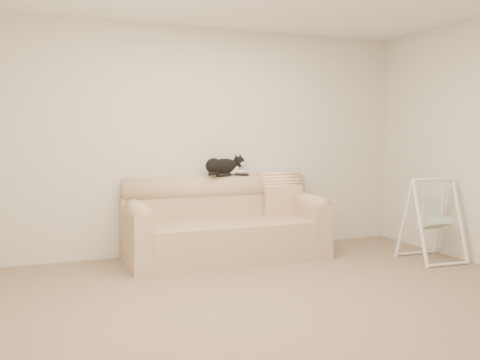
{
  "coord_description": "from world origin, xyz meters",
  "views": [
    {
      "loc": [
        -1.88,
        -3.97,
        1.39
      ],
      "look_at": [
        0.14,
        1.27,
        0.9
      ],
      "focal_mm": 40.0,
      "sensor_mm": 36.0,
      "label": 1
    }
  ],
  "objects_px": {
    "remote_a": "(223,175)",
    "baby_swing": "(432,219)",
    "remote_b": "(241,174)",
    "tuxedo_cat": "(224,166)",
    "sofa": "(224,226)"
  },
  "relations": [
    {
      "from": "remote_a",
      "to": "baby_swing",
      "type": "height_order",
      "value": "remote_a"
    },
    {
      "from": "sofa",
      "to": "baby_swing",
      "type": "distance_m",
      "value": 2.28
    },
    {
      "from": "remote_a",
      "to": "baby_swing",
      "type": "bearing_deg",
      "value": -30.45
    },
    {
      "from": "sofa",
      "to": "remote_b",
      "type": "distance_m",
      "value": 0.68
    },
    {
      "from": "remote_a",
      "to": "remote_b",
      "type": "xyz_separation_m",
      "value": [
        0.23,
        0.02,
        -0.0
      ]
    },
    {
      "from": "sofa",
      "to": "tuxedo_cat",
      "type": "relative_size",
      "value": 3.83
    },
    {
      "from": "tuxedo_cat",
      "to": "sofa",
      "type": "bearing_deg",
      "value": -110.85
    },
    {
      "from": "remote_a",
      "to": "baby_swing",
      "type": "relative_size",
      "value": 0.2
    },
    {
      "from": "remote_b",
      "to": "baby_swing",
      "type": "distance_m",
      "value": 2.18
    },
    {
      "from": "tuxedo_cat",
      "to": "remote_a",
      "type": "bearing_deg",
      "value": -139.31
    },
    {
      "from": "sofa",
      "to": "baby_swing",
      "type": "relative_size",
      "value": 2.41
    },
    {
      "from": "sofa",
      "to": "tuxedo_cat",
      "type": "distance_m",
      "value": 0.7
    },
    {
      "from": "sofa",
      "to": "baby_swing",
      "type": "height_order",
      "value": "baby_swing"
    },
    {
      "from": "remote_b",
      "to": "tuxedo_cat",
      "type": "bearing_deg",
      "value": -178.8
    },
    {
      "from": "remote_b",
      "to": "sofa",
      "type": "bearing_deg",
      "value": -142.32
    }
  ]
}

